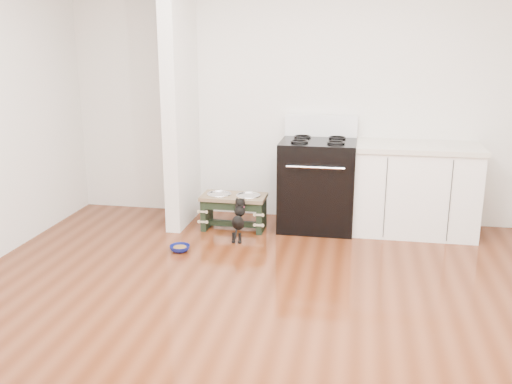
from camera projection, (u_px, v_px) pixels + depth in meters
name	position (u px, v px, depth m)	size (l,w,h in m)	color
ground	(255.00, 322.00, 4.01)	(5.00, 5.00, 0.00)	#491F0D
room_shell	(255.00, 89.00, 3.58)	(5.00, 5.00, 5.00)	silver
partition_wall	(180.00, 96.00, 5.85)	(0.15, 0.80, 2.70)	silver
oven_range	(317.00, 183.00, 5.88)	(0.76, 0.69, 1.14)	black
cabinet_run	(415.00, 189.00, 5.74)	(1.24, 0.64, 0.91)	white
dog_feeder	(234.00, 205.00, 5.88)	(0.66, 0.35, 0.38)	black
puppy	(239.00, 218.00, 5.58)	(0.12, 0.34, 0.40)	black
floor_bowl	(180.00, 248.00, 5.31)	(0.25, 0.25, 0.06)	navy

